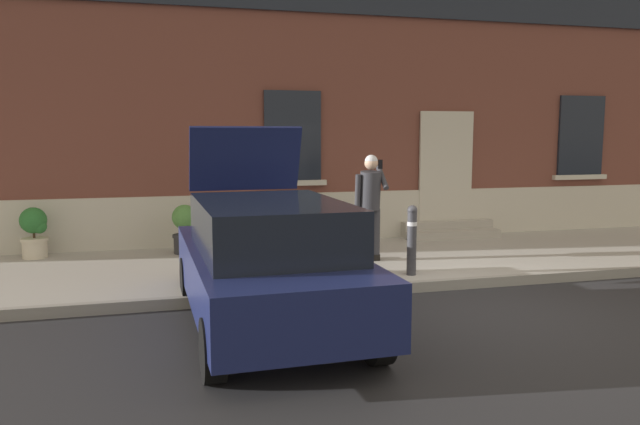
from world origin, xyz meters
TOP-DOWN VIEW (x-y plane):
  - ground_plane at (0.00, 0.00)m, footprint 80.00×80.00m
  - sidewalk at (0.00, 2.80)m, footprint 24.00×3.60m
  - curb_edge at (0.00, 0.94)m, footprint 24.00×0.12m
  - building_facade at (0.00, 5.29)m, footprint 24.00×1.52m
  - entrance_stoop at (1.88, 4.33)m, footprint 1.94×0.64m
  - hatchback_car_navy at (-2.65, -0.17)m, footprint 1.88×4.11m
  - bollard_near_person at (-0.23, 1.35)m, footprint 0.15×0.15m
  - bollard_far_left at (-3.26, 1.35)m, footprint 0.15×0.15m
  - person_on_phone at (-0.49, 2.49)m, footprint 0.51×0.47m
  - planter_cream at (-5.88, 4.17)m, footprint 0.44×0.44m
  - planter_charcoal at (-3.39, 3.93)m, footprint 0.44×0.44m
  - planter_terracotta at (-0.91, 3.88)m, footprint 0.44×0.44m

SIDE VIEW (x-z plane):
  - ground_plane at x=0.00m, z-range 0.00..0.00m
  - sidewalk at x=0.00m, z-range 0.00..0.15m
  - curb_edge at x=0.00m, z-range 0.00..0.15m
  - entrance_stoop at x=1.88m, z-range 0.12..0.44m
  - planter_cream at x=-5.88m, z-range 0.18..1.04m
  - planter_charcoal at x=-3.39m, z-range 0.18..1.04m
  - planter_terracotta at x=-0.91m, z-range 0.18..1.04m
  - bollard_near_person at x=-0.23m, z-range 0.19..1.24m
  - bollard_far_left at x=-3.26m, z-range 0.19..1.24m
  - hatchback_car_navy at x=-2.65m, z-range -0.37..1.97m
  - person_on_phone at x=-0.49m, z-range 0.28..2.03m
  - building_facade at x=0.00m, z-range -0.02..7.48m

